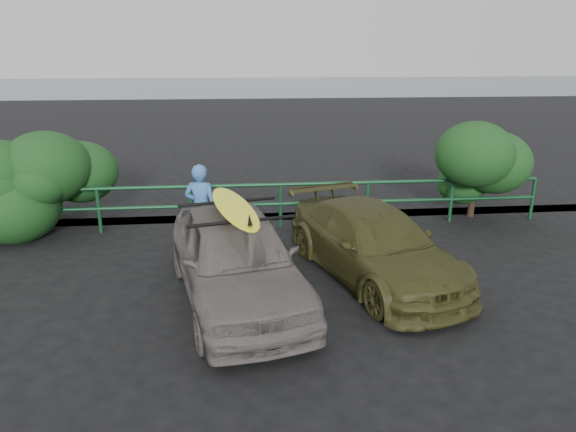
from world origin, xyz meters
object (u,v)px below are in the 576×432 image
at_px(surfboard, 234,207).
at_px(man, 201,209).
at_px(sedan, 236,257).
at_px(olive_vehicle, 373,244).
at_px(guardrail, 236,206).

bearing_deg(surfboard, man, 94.71).
bearing_deg(sedan, man, 94.71).
bearing_deg(olive_vehicle, guardrail, 112.69).
height_order(guardrail, sedan, sedan).
xyz_separation_m(guardrail, surfboard, (-0.00, -3.55, 1.04)).
bearing_deg(sedan, guardrail, 77.77).
xyz_separation_m(olive_vehicle, surfboard, (-2.39, -0.67, 0.94)).
relative_size(olive_vehicle, man, 2.41).
bearing_deg(man, sedan, 121.39).
bearing_deg(man, surfboard, 121.39).
relative_size(sedan, surfboard, 1.74).
relative_size(sedan, man, 2.43).
bearing_deg(sedan, olive_vehicle, 3.53).
bearing_deg(guardrail, man, -117.04).
height_order(sedan, surfboard, surfboard).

